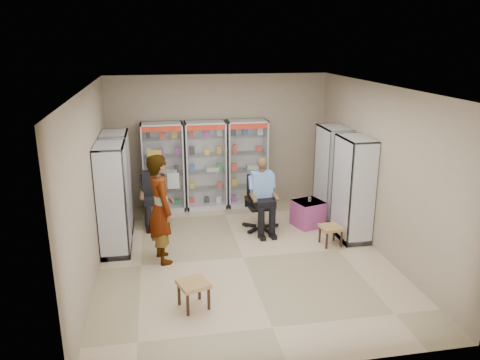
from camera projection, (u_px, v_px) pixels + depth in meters
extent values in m
plane|color=#C5AD89|center=(243.00, 257.00, 8.36)|extent=(6.00, 6.00, 0.00)
cube|color=tan|center=(219.00, 141.00, 10.75)|extent=(5.00, 0.02, 3.00)
cube|color=tan|center=(294.00, 254.00, 5.10)|extent=(5.00, 0.02, 3.00)
cube|color=tan|center=(90.00, 185.00, 7.50)|extent=(0.02, 6.00, 3.00)
cube|color=tan|center=(381.00, 170.00, 8.35)|extent=(0.02, 6.00, 3.00)
cube|color=silver|center=(244.00, 88.00, 7.49)|extent=(5.00, 6.00, 0.02)
cube|color=#A7A8AE|center=(163.00, 167.00, 10.42)|extent=(0.90, 0.50, 2.00)
cube|color=silver|center=(206.00, 165.00, 10.58)|extent=(0.90, 0.50, 2.00)
cube|color=#A4A7AB|center=(247.00, 163.00, 10.74)|extent=(0.90, 0.50, 2.00)
cube|color=silver|center=(332.00, 173.00, 9.96)|extent=(0.90, 0.50, 2.00)
cube|color=silver|center=(353.00, 189.00, 8.92)|extent=(0.90, 0.50, 2.00)
cube|color=#B5B8BD|center=(118.00, 182.00, 9.38)|extent=(0.90, 0.50, 2.00)
cube|color=#B3B5BB|center=(113.00, 199.00, 8.35)|extent=(0.90, 0.50, 2.00)
cube|color=#311D13|center=(153.00, 201.00, 9.84)|extent=(0.42, 0.42, 0.94)
cube|color=black|center=(261.00, 203.00, 9.46)|extent=(0.65, 0.65, 1.12)
cube|color=#A74372|center=(308.00, 213.00, 9.71)|extent=(0.69, 0.68, 0.54)
cylinder|color=#591307|center=(310.00, 199.00, 9.63)|extent=(0.07, 0.07, 0.09)
cube|color=olive|center=(331.00, 235.00, 8.83)|extent=(0.41, 0.41, 0.38)
cube|color=#AE9049|center=(194.00, 295.00, 6.76)|extent=(0.52, 0.52, 0.41)
imported|color=#99999C|center=(161.00, 209.00, 8.00)|extent=(0.63, 0.80, 1.92)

